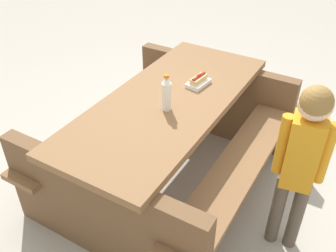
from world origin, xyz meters
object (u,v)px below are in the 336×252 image
(hotdog_tray, at_px, (198,81))
(soda_bottle, at_px, (166,94))
(picnic_table, at_px, (168,135))
(child_in_coat, at_px, (303,153))

(hotdog_tray, bearing_deg, soda_bottle, 178.53)
(picnic_table, relative_size, hotdog_tray, 10.10)
(soda_bottle, bearing_deg, hotdog_tray, -1.47)
(picnic_table, xyz_separation_m, soda_bottle, (-0.11, -0.06, 0.42))
(picnic_table, relative_size, soda_bottle, 7.54)
(picnic_table, bearing_deg, soda_bottle, -150.24)
(child_in_coat, bearing_deg, soda_bottle, 93.21)
(soda_bottle, bearing_deg, child_in_coat, -86.79)
(picnic_table, bearing_deg, child_in_coat, -93.84)
(picnic_table, distance_m, child_in_coat, 0.99)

